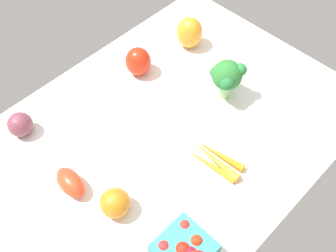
{
  "coord_description": "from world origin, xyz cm",
  "views": [
    {
      "loc": [
        -48.88,
        -47.7,
        95.67
      ],
      "look_at": [
        0.0,
        0.0,
        4.0
      ],
      "focal_mm": 44.97,
      "sensor_mm": 36.0,
      "label": 1
    }
  ],
  "objects_px": {
    "bell_pepper_red": "(138,61)",
    "broccoli_head": "(227,76)",
    "bell_pepper_orange": "(190,33)",
    "roma_tomato": "(70,182)",
    "heirloom_tomato_orange": "(115,203)",
    "carrot_bunch": "(215,159)",
    "red_onion_center": "(20,125)",
    "berry_basket": "(185,250)"
  },
  "relations": [
    {
      "from": "bell_pepper_red",
      "to": "broccoli_head",
      "type": "height_order",
      "value": "broccoli_head"
    },
    {
      "from": "bell_pepper_orange",
      "to": "roma_tomato",
      "type": "relative_size",
      "value": 1.07
    },
    {
      "from": "heirloom_tomato_orange",
      "to": "carrot_bunch",
      "type": "relative_size",
      "value": 0.45
    },
    {
      "from": "bell_pepper_orange",
      "to": "red_onion_center",
      "type": "xyz_separation_m",
      "value": [
        -0.57,
        0.09,
        -0.02
      ]
    },
    {
      "from": "bell_pepper_orange",
      "to": "berry_basket",
      "type": "distance_m",
      "value": 0.69
    },
    {
      "from": "heirloom_tomato_orange",
      "to": "carrot_bunch",
      "type": "height_order",
      "value": "heirloom_tomato_orange"
    },
    {
      "from": "red_onion_center",
      "to": "carrot_bunch",
      "type": "relative_size",
      "value": 0.42
    },
    {
      "from": "bell_pepper_orange",
      "to": "broccoli_head",
      "type": "distance_m",
      "value": 0.24
    },
    {
      "from": "berry_basket",
      "to": "bell_pepper_red",
      "type": "bearing_deg",
      "value": 56.81
    },
    {
      "from": "bell_pepper_orange",
      "to": "red_onion_center",
      "type": "height_order",
      "value": "bell_pepper_orange"
    },
    {
      "from": "heirloom_tomato_orange",
      "to": "red_onion_center",
      "type": "bearing_deg",
      "value": 93.86
    },
    {
      "from": "red_onion_center",
      "to": "roma_tomato",
      "type": "distance_m",
      "value": 0.23
    },
    {
      "from": "bell_pepper_red",
      "to": "carrot_bunch",
      "type": "distance_m",
      "value": 0.39
    },
    {
      "from": "bell_pepper_red",
      "to": "red_onion_center",
      "type": "distance_m",
      "value": 0.38
    },
    {
      "from": "bell_pepper_orange",
      "to": "broccoli_head",
      "type": "relative_size",
      "value": 0.8
    },
    {
      "from": "bell_pepper_orange",
      "to": "red_onion_center",
      "type": "relative_size",
      "value": 1.52
    },
    {
      "from": "bell_pepper_red",
      "to": "carrot_bunch",
      "type": "height_order",
      "value": "bell_pepper_red"
    },
    {
      "from": "heirloom_tomato_orange",
      "to": "broccoli_head",
      "type": "distance_m",
      "value": 0.47
    },
    {
      "from": "carrot_bunch",
      "to": "heirloom_tomato_orange",
      "type": "bearing_deg",
      "value": 163.45
    },
    {
      "from": "bell_pepper_red",
      "to": "red_onion_center",
      "type": "height_order",
      "value": "bell_pepper_red"
    },
    {
      "from": "berry_basket",
      "to": "red_onion_center",
      "type": "relative_size",
      "value": 1.68
    },
    {
      "from": "carrot_bunch",
      "to": "roma_tomato",
      "type": "xyz_separation_m",
      "value": [
        -0.31,
        0.2,
        0.02
      ]
    },
    {
      "from": "heirloom_tomato_orange",
      "to": "bell_pepper_red",
      "type": "relative_size",
      "value": 0.81
    },
    {
      "from": "berry_basket",
      "to": "broccoli_head",
      "type": "bearing_deg",
      "value": 29.38
    },
    {
      "from": "red_onion_center",
      "to": "carrot_bunch",
      "type": "distance_m",
      "value": 0.53
    },
    {
      "from": "red_onion_center",
      "to": "heirloom_tomato_orange",
      "type": "bearing_deg",
      "value": -86.14
    },
    {
      "from": "bell_pepper_red",
      "to": "berry_basket",
      "type": "bearing_deg",
      "value": -123.19
    },
    {
      "from": "red_onion_center",
      "to": "roma_tomato",
      "type": "xyz_separation_m",
      "value": [
        -0.01,
        -0.23,
        -0.01
      ]
    },
    {
      "from": "roma_tomato",
      "to": "red_onion_center",
      "type": "bearing_deg",
      "value": -178.6
    },
    {
      "from": "heirloom_tomato_orange",
      "to": "broccoli_head",
      "type": "xyz_separation_m",
      "value": [
        0.46,
        0.05,
        0.05
      ]
    },
    {
      "from": "heirloom_tomato_orange",
      "to": "bell_pepper_red",
      "type": "distance_m",
      "value": 0.46
    },
    {
      "from": "berry_basket",
      "to": "broccoli_head",
      "type": "distance_m",
      "value": 0.5
    },
    {
      "from": "broccoli_head",
      "to": "red_onion_center",
      "type": "bearing_deg",
      "value": 147.6
    },
    {
      "from": "roma_tomato",
      "to": "berry_basket",
      "type": "bearing_deg",
      "value": 17.39
    },
    {
      "from": "heirloom_tomato_orange",
      "to": "carrot_bunch",
      "type": "xyz_separation_m",
      "value": [
        0.27,
        -0.08,
        -0.03
      ]
    },
    {
      "from": "bell_pepper_orange",
      "to": "berry_basket",
      "type": "relative_size",
      "value": 0.91
    },
    {
      "from": "red_onion_center",
      "to": "carrot_bunch",
      "type": "bearing_deg",
      "value": -56.18
    },
    {
      "from": "heirloom_tomato_orange",
      "to": "roma_tomato",
      "type": "relative_size",
      "value": 0.76
    },
    {
      "from": "carrot_bunch",
      "to": "broccoli_head",
      "type": "relative_size",
      "value": 1.25
    },
    {
      "from": "berry_basket",
      "to": "heirloom_tomato_orange",
      "type": "bearing_deg",
      "value": 99.9
    },
    {
      "from": "roma_tomato",
      "to": "heirloom_tomato_orange",
      "type": "bearing_deg",
      "value": 21.56
    },
    {
      "from": "berry_basket",
      "to": "broccoli_head",
      "type": "relative_size",
      "value": 0.88
    }
  ]
}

